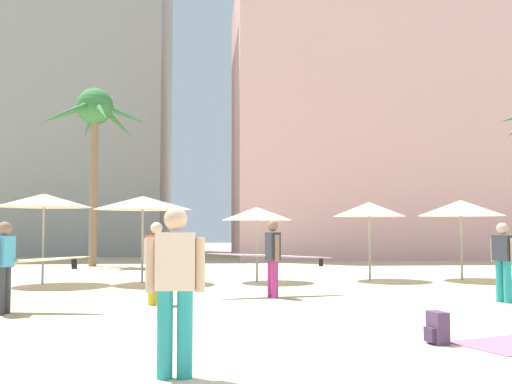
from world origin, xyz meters
The scene contains 15 objects.
ground centered at (0.00, 0.00, 0.00)m, with size 120.00×120.00×0.00m, color beige.
hotel_pink centered at (9.04, 27.11, 7.34)m, with size 18.16×9.62×14.68m, color beige.
hotel_tower_gray centered at (-11.98, 32.50, 12.18)m, with size 15.87×11.03×24.35m, color gray.
palm_tree_far_left centered at (-6.11, 19.04, 5.98)m, with size 4.45×4.16×7.22m.
cafe_umbrella_0 centered at (3.18, 11.52, 2.07)m, with size 2.13×2.13×2.29m.
cafe_umbrella_2 centered at (-0.15, 11.26, 1.93)m, with size 2.02×2.02×2.12m.
cafe_umbrella_3 centered at (-3.35, 11.05, 2.22)m, with size 2.73×2.73×2.41m.
cafe_umbrella_4 centered at (-5.97, 10.80, 2.26)m, with size 2.55×2.55×2.45m.
cafe_umbrella_6 centered at (5.88, 11.36, 2.11)m, with size 2.52×2.52×2.35m.
backpack centered at (1.42, 1.63, 0.20)m, with size 0.28×0.33×0.42m.
person_mid_center centered at (-5.16, 5.11, 0.89)m, with size 3.02×0.98×1.63m.
person_far_right centered at (-0.13, 7.31, 0.91)m, with size 3.02×1.08×1.68m.
person_mid_left centered at (4.47, 5.95, 0.89)m, with size 0.35×0.60×1.63m.
person_near_left centered at (-2.58, 6.15, 0.89)m, with size 0.50×0.49×1.64m.
person_near_right centered at (-1.91, 0.02, 0.95)m, with size 0.60×0.24×1.73m.
Camera 1 is at (-1.60, -6.37, 1.51)m, focal length 43.63 mm.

